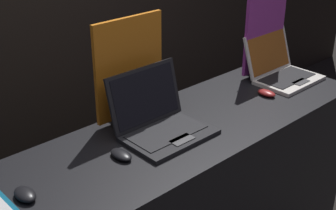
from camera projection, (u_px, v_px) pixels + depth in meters
mouse_front at (25, 194)px, 1.70m from camera, size 0.07×0.11×0.03m
laptop_middle at (160, 120)px, 2.13m from camera, size 0.40×0.34×0.28m
mouse_middle at (121, 155)px, 1.95m from camera, size 0.07×0.12×0.03m
promo_stand_middle at (130, 71)px, 2.19m from camera, size 0.39×0.07×0.50m
laptop_back at (281, 69)px, 2.71m from camera, size 0.38×0.33×0.26m
mouse_back at (266, 93)px, 2.51m from camera, size 0.06×0.11×0.03m
promo_stand_back at (265, 33)px, 2.72m from camera, size 0.35×0.07×0.51m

